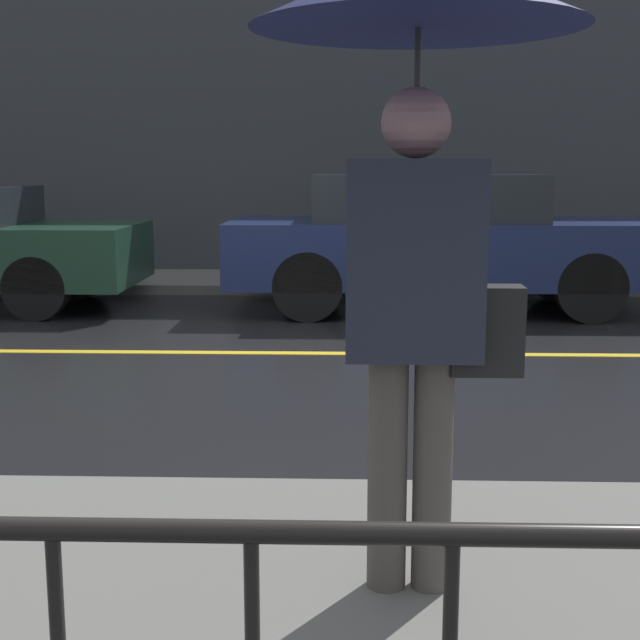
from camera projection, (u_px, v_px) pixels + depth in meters
ground_plane at (279, 353)px, 7.60m from camera, size 80.00×80.00×0.00m
sidewalk_far at (304, 282)px, 11.80m from camera, size 28.00×1.74×0.12m
lane_marking at (279, 353)px, 7.60m from camera, size 25.20×0.12×0.01m
building_storefront at (307, 78)px, 12.34m from camera, size 28.00×0.30×5.56m
pedestrian at (418, 92)px, 2.85m from camera, size 1.08×1.08×2.14m
car_navy at (438, 240)px, 9.74m from camera, size 4.64×1.72×1.49m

